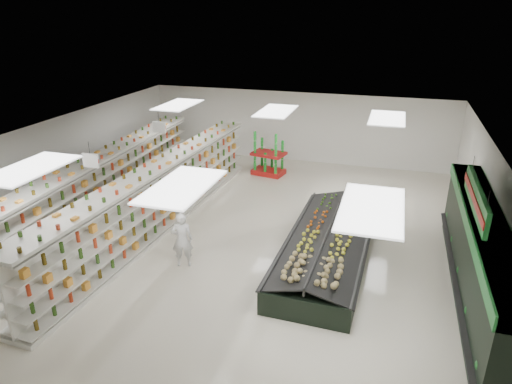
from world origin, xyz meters
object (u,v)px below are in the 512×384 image
(shopper_main, at_px, (182,240))
(soda_endcap, at_px, (269,155))
(produce_island, at_px, (328,245))
(shopper_background, at_px, (204,162))
(gondola_center, at_px, (160,199))
(gondola_left, at_px, (104,187))

(shopper_main, bearing_deg, soda_endcap, -112.98)
(produce_island, height_order, shopper_background, shopper_background)
(gondola_center, bearing_deg, produce_island, -2.04)
(shopper_background, bearing_deg, shopper_main, -144.07)
(gondola_left, bearing_deg, soda_endcap, 49.53)
(gondola_center, distance_m, shopper_background, 4.52)
(produce_island, distance_m, soda_endcap, 7.31)
(gondola_left, height_order, produce_island, gondola_left)
(gondola_center, bearing_deg, shopper_background, 97.30)
(gondola_left, height_order, shopper_main, gondola_left)
(gondola_center, relative_size, produce_island, 1.93)
(gondola_center, relative_size, shopper_background, 8.11)
(soda_endcap, bearing_deg, shopper_background, -149.01)
(produce_island, bearing_deg, shopper_main, -157.42)
(gondola_left, height_order, gondola_center, gondola_center)
(gondola_left, height_order, shopper_background, gondola_left)
(soda_endcap, height_order, shopper_main, soda_endcap)
(produce_island, relative_size, shopper_background, 4.21)
(gondola_left, height_order, soda_endcap, gondola_left)
(gondola_center, height_order, produce_island, gondola_center)
(gondola_center, bearing_deg, shopper_main, -46.58)
(gondola_left, relative_size, gondola_center, 0.99)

